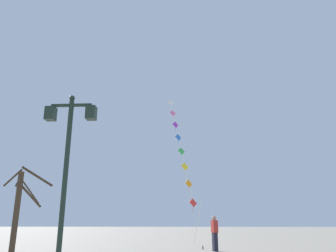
% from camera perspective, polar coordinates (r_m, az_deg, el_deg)
% --- Properties ---
extents(ground_plane, '(160.00, 160.00, 0.00)m').
position_cam_1_polar(ground_plane, '(22.32, 3.15, -19.92)').
color(ground_plane, gray).
extents(twin_lantern_lamp_post, '(1.49, 0.28, 5.02)m').
position_cam_1_polar(twin_lantern_lamp_post, '(9.77, -17.02, -3.38)').
color(twin_lantern_lamp_post, '#1E2D23').
rests_on(twin_lantern_lamp_post, ground_plane).
extents(kite_train, '(2.33, 7.47, 11.32)m').
position_cam_1_polar(kite_train, '(23.15, 2.33, -4.32)').
color(kite_train, brown).
rests_on(kite_train, ground_plane).
extents(kite_flyer, '(0.34, 0.63, 1.71)m').
position_cam_1_polar(kite_flyer, '(17.46, 8.11, -17.82)').
color(kite_flyer, '#1E1E2D').
rests_on(kite_flyer, ground_plane).
extents(bare_tree, '(2.04, 1.97, 3.79)m').
position_cam_1_polar(bare_tree, '(15.86, -24.51, -12.65)').
color(bare_tree, '#423323').
rests_on(bare_tree, ground_plane).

